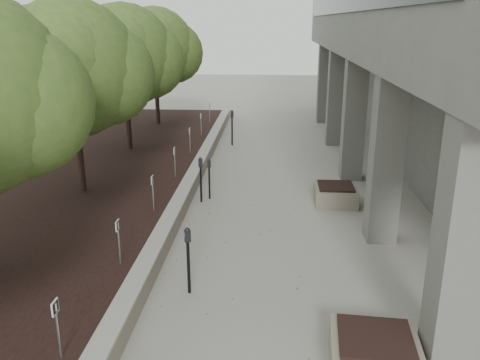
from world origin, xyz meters
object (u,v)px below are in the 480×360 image
(crabapple_tree_4, at_px, (125,78))
(crabapple_tree_5, at_px, (155,66))
(crabapple_tree_3, at_px, (74,98))
(parking_meter_5, at_px, (232,128))
(planter_back, at_px, (335,194))
(parking_meter_2, at_px, (188,261))
(parking_meter_4, at_px, (201,180))
(planter_front, at_px, (374,354))
(parking_meter_3, at_px, (209,179))

(crabapple_tree_4, distance_m, crabapple_tree_5, 5.00)
(crabapple_tree_3, height_order, crabapple_tree_4, same)
(parking_meter_5, xyz_separation_m, planter_back, (3.61, -6.98, -0.49))
(crabapple_tree_3, distance_m, parking_meter_2, 6.71)
(planter_back, bearing_deg, parking_meter_4, -177.84)
(crabapple_tree_4, bearing_deg, planter_back, -31.50)
(crabapple_tree_5, relative_size, planter_back, 4.50)
(parking_meter_2, distance_m, planter_front, 3.86)
(planter_back, bearing_deg, crabapple_tree_3, -176.43)
(parking_meter_3, bearing_deg, parking_meter_2, -99.09)
(crabapple_tree_5, height_order, planter_front, crabapple_tree_5)
(crabapple_tree_3, relative_size, parking_meter_5, 3.54)
(crabapple_tree_4, bearing_deg, parking_meter_2, -68.32)
(crabapple_tree_4, distance_m, planter_back, 9.14)
(crabapple_tree_5, bearing_deg, planter_front, -67.26)
(parking_meter_4, bearing_deg, parking_meter_2, -102.26)
(crabapple_tree_5, distance_m, parking_meter_5, 5.14)
(parking_meter_2, relative_size, parking_meter_3, 1.12)
(parking_meter_2, height_order, parking_meter_5, parking_meter_5)
(crabapple_tree_4, xyz_separation_m, parking_meter_4, (3.44, -4.69, -2.43))
(parking_meter_3, bearing_deg, parking_meter_4, -136.98)
(parking_meter_2, bearing_deg, planter_front, -53.81)
(crabapple_tree_3, bearing_deg, planter_front, -44.50)
(crabapple_tree_5, height_order, planter_back, crabapple_tree_5)
(crabapple_tree_3, bearing_deg, parking_meter_5, 62.99)
(crabapple_tree_3, relative_size, parking_meter_3, 4.35)
(planter_back, bearing_deg, crabapple_tree_4, 148.50)
(parking_meter_2, relative_size, parking_meter_4, 1.02)
(crabapple_tree_4, xyz_separation_m, planter_front, (7.12, -12.00, -2.81))
(crabapple_tree_4, relative_size, crabapple_tree_5, 1.00)
(parking_meter_2, relative_size, planter_back, 1.16)
(crabapple_tree_4, relative_size, planter_back, 4.50)
(parking_meter_5, bearing_deg, planter_front, -87.70)
(crabapple_tree_5, relative_size, parking_meter_4, 3.95)
(parking_meter_4, distance_m, planter_back, 3.99)
(crabapple_tree_3, bearing_deg, parking_meter_3, 9.52)
(parking_meter_2, distance_m, parking_meter_3, 5.49)
(parking_meter_4, bearing_deg, crabapple_tree_4, 108.71)
(crabapple_tree_3, height_order, planter_back, crabapple_tree_3)
(crabapple_tree_4, distance_m, planter_front, 14.24)
(parking_meter_4, bearing_deg, planter_front, -80.86)
(crabapple_tree_4, height_order, parking_meter_4, crabapple_tree_4)
(planter_front, distance_m, planter_back, 7.47)
(crabapple_tree_3, xyz_separation_m, planter_back, (7.41, 0.46, -2.84))
(crabapple_tree_5, xyz_separation_m, planter_back, (7.41, -9.54, -2.84))
(crabapple_tree_5, relative_size, planter_front, 4.11)
(crabapple_tree_5, height_order, parking_meter_2, crabapple_tree_5)
(parking_meter_3, distance_m, parking_meter_4, 0.37)
(planter_front, bearing_deg, parking_meter_4, 116.72)
(planter_front, bearing_deg, crabapple_tree_3, 135.50)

